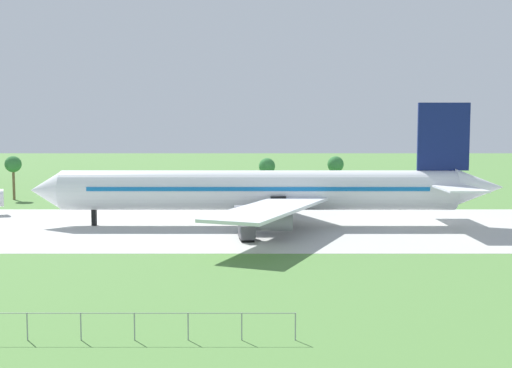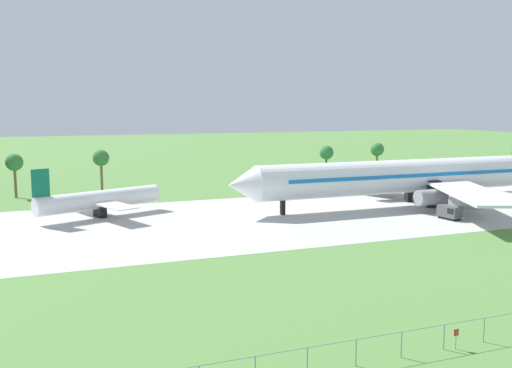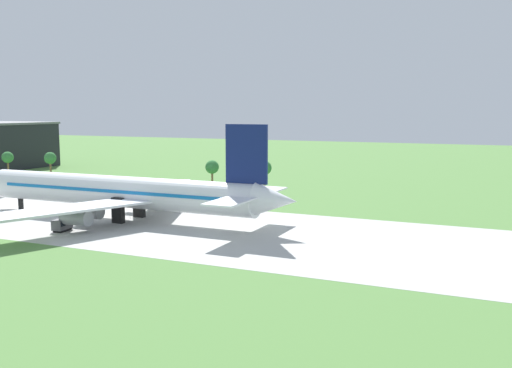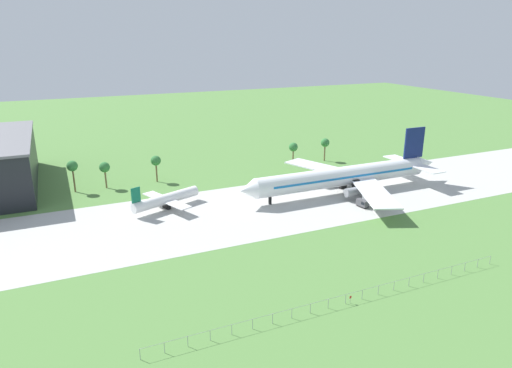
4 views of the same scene
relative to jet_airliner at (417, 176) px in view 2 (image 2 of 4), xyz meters
name	(u,v)px [view 2 (image 2 of 4)]	position (x,y,z in m)	size (l,w,h in m)	color
ground_plane	(227,221)	(-39.17, -1.37, -5.73)	(600.00, 600.00, 0.00)	#517F3D
taxiway_strip	(227,221)	(-39.17, -1.37, -5.72)	(320.00, 44.00, 0.02)	#B2B2AD
jet_airliner	(417,176)	(0.00, 0.00, 0.00)	(76.44, 59.83, 19.84)	white
regional_aircraft	(99,200)	(-58.98, 9.52, -2.71)	(22.16, 20.30, 9.18)	white
baggage_tug	(450,212)	(-3.41, -14.04, -4.47)	(2.52, 4.22, 2.32)	black
perimeter_fence	(444,332)	(-39.17, -56.37, -4.28)	(80.10, 0.10, 2.10)	gray
no_stopping_sign	(456,337)	(-38.24, -56.68, -4.68)	(0.44, 0.08, 1.68)	gray
palm_tree_row	(173,156)	(-39.35, 37.67, 2.03)	(102.34, 3.60, 10.92)	brown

